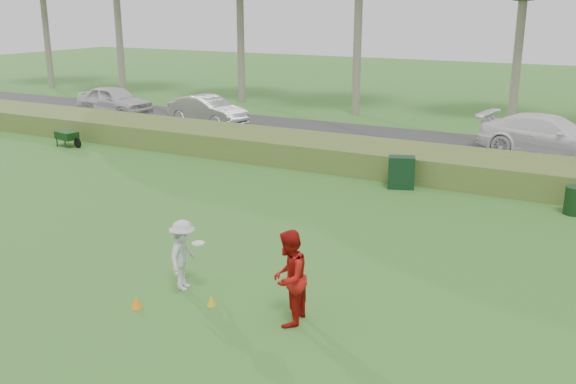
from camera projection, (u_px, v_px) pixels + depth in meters
The scene contains 13 objects.
ground at pixel (196, 301), 13.13m from camera, with size 120.00×120.00×0.00m, color #2D6A23.
reed_strip at pixel (393, 160), 23.14m from camera, with size 80.00×3.00×0.90m, color #4E6528.
park_road at pixel (431, 145), 27.49m from camera, with size 80.00×6.00×0.06m, color #2D2D2D.
player_white at pixel (183, 255), 13.51m from camera, with size 0.94×1.10×1.53m.
player_red at pixel (289, 278), 11.98m from camera, with size 0.90×0.70×1.86m, color #A8120E.
cone_orange at pixel (136, 302), 12.82m from camera, with size 0.23×0.23×0.25m, color orange.
cone_yellow at pixel (211, 300), 12.92m from camera, with size 0.20×0.20×0.21m, color gold.
utility_cabinet at pixel (401, 172), 21.06m from camera, with size 0.85×0.53×1.06m, color black.
trash_bin at pixel (574, 201), 18.44m from camera, with size 0.55×0.55×0.82m, color black.
wheelbarrow at pixel (67, 136), 27.21m from camera, with size 1.35×0.76×0.65m.
car_left at pixel (114, 100), 34.66m from camera, with size 1.83×4.55×1.55m, color silver.
car_mid at pixel (208, 110), 31.78m from camera, with size 1.51×4.33×1.43m, color silver.
car_right at pixel (550, 136), 25.21m from camera, with size 2.23×5.49×1.59m, color white.
Camera 1 is at (7.33, -9.64, 5.85)m, focal length 40.00 mm.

